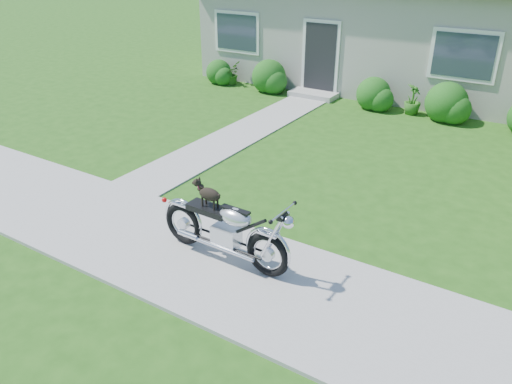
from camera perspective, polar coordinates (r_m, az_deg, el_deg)
ground at (r=8.02m, az=-11.77°, el=-5.29°), size 80.00×80.00×0.00m
sidewalk at (r=8.01m, az=-11.78°, el=-5.17°), size 24.00×2.20×0.04m
walkway at (r=12.40m, az=-1.01°, el=7.02°), size 1.20×8.00×0.03m
house at (r=17.58m, az=16.76°, el=18.96°), size 12.60×7.03×4.50m
shrub_row at (r=14.60m, az=12.09°, el=11.14°), size 10.10×1.08×1.08m
potted_plant_left at (r=16.73m, az=-2.90°, el=13.39°), size 0.77×0.82×0.73m
potted_plant_right at (r=14.25m, az=17.49°, el=10.04°), size 0.50×0.50×0.81m
motorcycle_with_dog at (r=7.06m, az=-3.51°, el=-4.20°), size 2.22×0.60×1.16m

